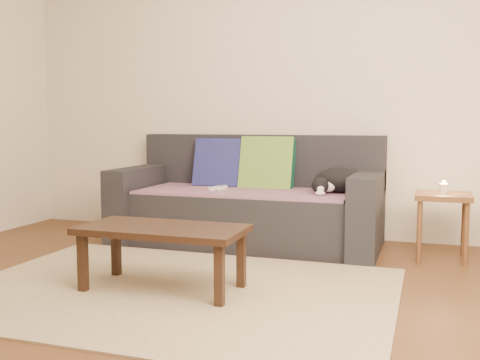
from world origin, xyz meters
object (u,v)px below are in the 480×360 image
Objects in this scene: side_table at (443,205)px; coffee_table at (163,235)px; sofa at (249,205)px; cat at (338,181)px; wii_remote_a at (222,188)px; wii_remote_b at (216,188)px.

side_table is 0.50× the size of coffee_table.
coffee_table is (-0.07, -1.42, 0.02)m from sofa.
cat reaches higher than wii_remote_a.
side_table is at bearing -88.70° from wii_remote_a.
wii_remote_a is at bearing -179.35° from side_table.
sofa is 0.76m from cat.
cat is 0.97× the size of side_table.
sofa is at bearing -55.02° from wii_remote_a.
sofa is 14.00× the size of wii_remote_a.
coffee_table is at bearing -174.15° from wii_remote_a.
wii_remote_a is 0.32× the size of side_table.
sofa is 2.21× the size of coffee_table.
side_table is (1.70, 0.05, -0.06)m from wii_remote_b.
sofa is at bearing 87.32° from coffee_table.
wii_remote_b reaches higher than coffee_table.
coffee_table is (0.15, -1.26, -0.12)m from wii_remote_b.
coffee_table is at bearing -138.57° from cat.
wii_remote_a is 0.05m from wii_remote_b.
wii_remote_a is at bearing 167.40° from cat.
sofa is 0.31m from wii_remote_b.
wii_remote_b is 1.70m from side_table.
coffee_table is (-1.55, -1.31, -0.06)m from side_table.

